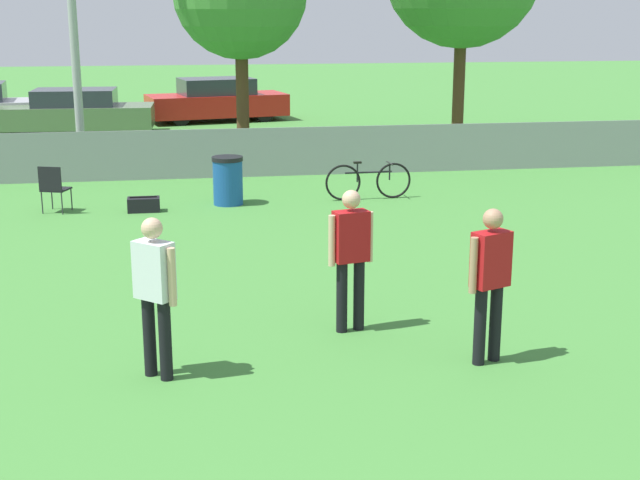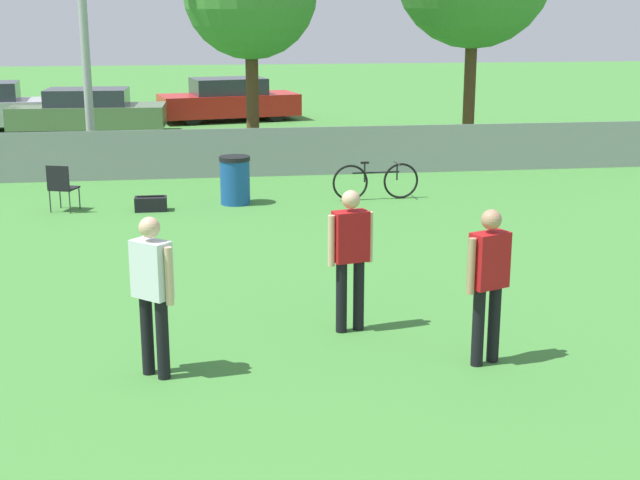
{
  "view_description": "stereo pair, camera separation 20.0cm",
  "coord_description": "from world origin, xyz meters",
  "views": [
    {
      "loc": [
        -0.12,
        -1.84,
        3.68
      ],
      "look_at": [
        1.51,
        8.14,
        1.05
      ],
      "focal_mm": 50.0,
      "sensor_mm": 36.0,
      "label": 1
    },
    {
      "loc": [
        0.08,
        -1.87,
        3.68
      ],
      "look_at": [
        1.51,
        8.14,
        1.05
      ],
      "focal_mm": 50.0,
      "sensor_mm": 36.0,
      "label": 2
    }
  ],
  "objects": [
    {
      "name": "fence_backline",
      "position": [
        0.0,
        18.0,
        0.55
      ],
      "size": [
        24.32,
        0.07,
        1.21
      ],
      "color": "gray",
      "rests_on": "ground_plane"
    },
    {
      "name": "player_defender_red",
      "position": [
        1.83,
        7.89,
        0.98
      ],
      "size": [
        0.55,
        0.31,
        1.69
      ],
      "rotation": [
        0.0,
        0.0,
        0.23
      ],
      "color": "black",
      "rests_on": "ground_plane"
    },
    {
      "name": "player_receiver_white",
      "position": [
        -0.39,
        6.85,
        0.98
      ],
      "size": [
        0.44,
        0.43,
        1.69
      ],
      "rotation": [
        0.0,
        0.0,
        -0.74
      ],
      "color": "black",
      "rests_on": "ground_plane"
    },
    {
      "name": "player_thrower_red",
      "position": [
        3.08,
        6.7,
        0.98
      ],
      "size": [
        0.52,
        0.36,
        1.69
      ],
      "rotation": [
        0.0,
        0.0,
        0.4
      ],
      "color": "black",
      "rests_on": "ground_plane"
    },
    {
      "name": "folding_chair_sideline",
      "position": [
        -2.39,
        14.91,
        0.51
      ],
      "size": [
        0.57,
        0.57,
        0.89
      ],
      "rotation": [
        0.0,
        0.0,
        2.8
      ],
      "color": "#333338",
      "rests_on": "ground_plane"
    },
    {
      "name": "bicycle_sideline",
      "position": [
        3.63,
        15.17,
        0.37
      ],
      "size": [
        1.75,
        0.44,
        0.77
      ],
      "rotation": [
        0.0,
        0.0,
        0.05
      ],
      "color": "black",
      "rests_on": "ground_plane"
    },
    {
      "name": "trash_bin",
      "position": [
        0.84,
        15.15,
        0.47
      ],
      "size": [
        0.6,
        0.6,
        0.93
      ],
      "color": "#194C99",
      "rests_on": "ground_plane"
    },
    {
      "name": "gear_bag_sideline",
      "position": [
        -0.76,
        14.76,
        0.13
      ],
      "size": [
        0.59,
        0.33,
        0.29
      ],
      "color": "black",
      "rests_on": "ground_plane"
    },
    {
      "name": "parked_car_olive",
      "position": [
        -3.07,
        25.94,
        0.66
      ],
      "size": [
        4.65,
        1.99,
        1.35
      ],
      "rotation": [
        0.0,
        0.0,
        -0.04
      ],
      "color": "black",
      "rests_on": "ground_plane"
    },
    {
      "name": "parked_car_red",
      "position": [
        1.3,
        28.53,
        0.69
      ],
      "size": [
        4.87,
        2.73,
        1.43
      ],
      "rotation": [
        0.0,
        0.0,
        0.2
      ],
      "color": "black",
      "rests_on": "ground_plane"
    }
  ]
}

